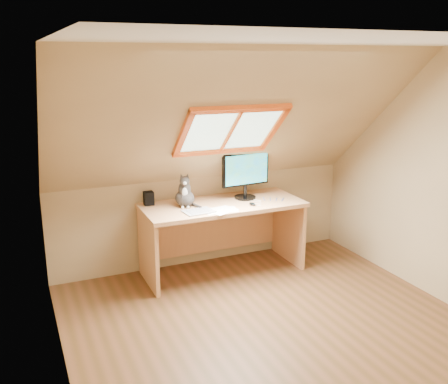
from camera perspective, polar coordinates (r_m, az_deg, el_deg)
ground at (r=4.51m, az=6.32°, el=-15.66°), size 3.50×3.50×0.00m
room_shell at (r=3.90m, az=7.60°, el=2.10°), size 3.52×3.52×2.41m
desk at (r=5.49m, az=-0.49°, el=-3.42°), size 1.73×0.76×0.79m
monitor at (r=5.46m, az=2.48°, el=2.27°), size 0.56×0.24×0.52m
cat at (r=5.22m, az=-4.52°, el=-0.26°), size 0.26×0.28×0.37m
desk_speaker at (r=5.33m, az=-8.61°, el=-0.72°), size 0.10×0.10×0.14m
graphics_tablet at (r=5.05m, az=-2.93°, el=-2.24°), size 0.32×0.25×0.01m
mouse at (r=5.27m, az=3.25°, el=-1.38°), size 0.07×0.10×0.03m
papers at (r=5.06m, az=-0.77°, el=-2.21°), size 0.35×0.30×0.01m
cables at (r=5.45m, az=4.89°, el=-0.98°), size 0.51×0.26×0.01m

